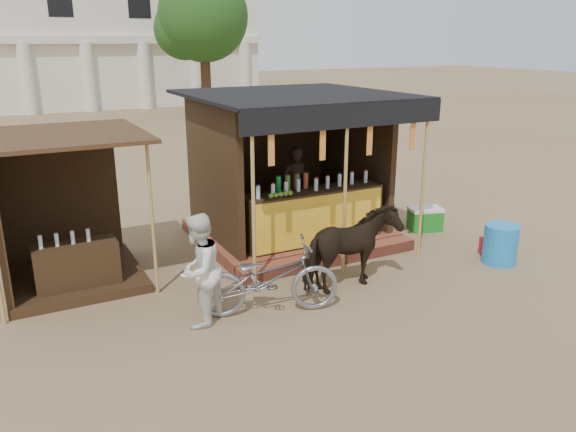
{
  "coord_description": "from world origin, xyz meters",
  "views": [
    {
      "loc": [
        -3.81,
        -5.67,
        3.68
      ],
      "look_at": [
        0.0,
        1.6,
        1.1
      ],
      "focal_mm": 35.0,
      "sensor_mm": 36.0,
      "label": 1
    }
  ],
  "objects": [
    {
      "name": "main_stall",
      "position": [
        1.01,
        3.36,
        1.02
      ],
      "size": [
        3.6,
        3.61,
        2.78
      ],
      "color": "brown",
      "rests_on": "ground"
    },
    {
      "name": "blue_barrel",
      "position": [
        3.6,
        0.63,
        0.34
      ],
      "size": [
        0.68,
        0.68,
        0.68
      ],
      "primitive_type": "cylinder",
      "rotation": [
        0.0,
        0.0,
        -0.2
      ],
      "color": "blue",
      "rests_on": "ground"
    },
    {
      "name": "cow",
      "position": [
        0.72,
        0.93,
        0.65
      ],
      "size": [
        1.59,
        0.83,
        1.3
      ],
      "primitive_type": "imported",
      "rotation": [
        0.0,
        0.0,
        1.66
      ],
      "color": "black",
      "rests_on": "ground"
    },
    {
      "name": "background_building",
      "position": [
        -2.0,
        29.94,
        3.98
      ],
      "size": [
        26.0,
        7.45,
        8.18
      ],
      "color": "silver",
      "rests_on": "ground"
    },
    {
      "name": "bystander",
      "position": [
        -1.68,
        0.94,
        0.77
      ],
      "size": [
        0.95,
        0.94,
        1.55
      ],
      "primitive_type": "imported",
      "rotation": [
        0.0,
        0.0,
        3.86
      ],
      "color": "silver",
      "rests_on": "ground"
    },
    {
      "name": "red_crate",
      "position": [
        3.8,
        0.89,
        0.16
      ],
      "size": [
        0.51,
        0.5,
        0.32
      ],
      "primitive_type": "cube",
      "rotation": [
        0.0,
        0.0,
        -0.22
      ],
      "color": "maroon",
      "rests_on": "ground"
    },
    {
      "name": "cooler",
      "position": [
        3.65,
        2.6,
        0.23
      ],
      "size": [
        0.74,
        0.61,
        0.46
      ],
      "color": "#1B7D20",
      "rests_on": "ground"
    },
    {
      "name": "tree",
      "position": [
        5.81,
        22.14,
        4.63
      ],
      "size": [
        4.5,
        4.4,
        7.0
      ],
      "color": "#382314",
      "rests_on": "ground"
    },
    {
      "name": "ground",
      "position": [
        0.0,
        0.0,
        0.0
      ],
      "size": [
        120.0,
        120.0,
        0.0
      ],
      "primitive_type": "plane",
      "color": "#846B4C",
      "rests_on": "ground"
    },
    {
      "name": "secondary_stall",
      "position": [
        -3.17,
        3.24,
        0.85
      ],
      "size": [
        2.4,
        2.4,
        2.38
      ],
      "color": "#342312",
      "rests_on": "ground"
    },
    {
      "name": "motorbike",
      "position": [
        -0.73,
        0.79,
        0.52
      ],
      "size": [
        2.1,
        1.24,
        1.04
      ],
      "primitive_type": "imported",
      "rotation": [
        0.0,
        0.0,
        1.27
      ],
      "color": "gray",
      "rests_on": "ground"
    }
  ]
}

